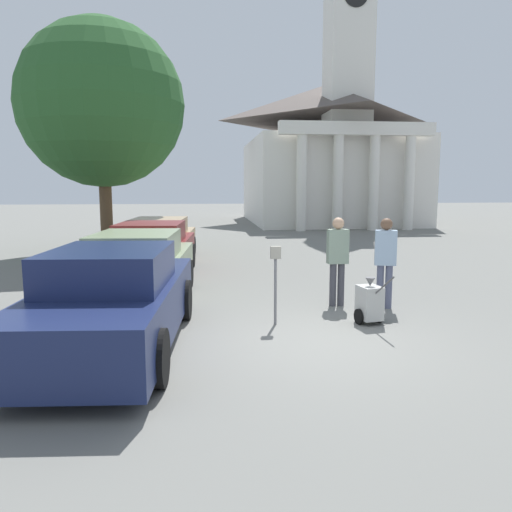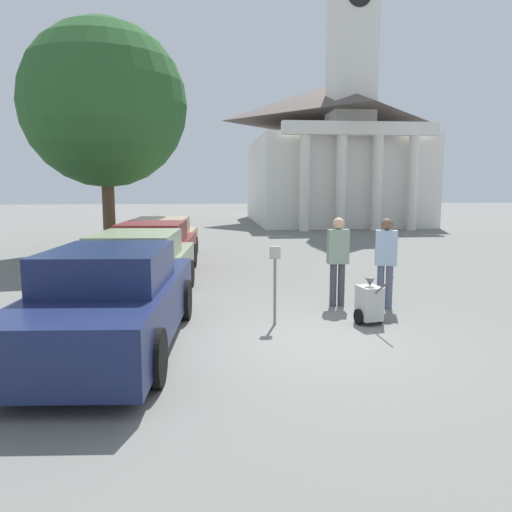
# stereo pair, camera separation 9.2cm
# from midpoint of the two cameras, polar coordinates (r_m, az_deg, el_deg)

# --- Properties ---
(ground_plane) EXTENTS (120.00, 120.00, 0.00)m
(ground_plane) POSITION_cam_midpoint_polar(r_m,az_deg,el_deg) (8.16, 6.16, -9.62)
(ground_plane) COLOR slate
(parked_car_navy) EXTENTS (2.28, 5.19, 1.56)m
(parked_car_navy) POSITION_cam_midpoint_polar(r_m,az_deg,el_deg) (7.90, -15.69, -5.00)
(parked_car_navy) COLOR #19234C
(parked_car_navy) RESTS_ON ground_plane
(parked_car_sage) EXTENTS (2.25, 5.31, 1.51)m
(parked_car_sage) POSITION_cam_midpoint_polar(r_m,az_deg,el_deg) (10.81, -13.01, -1.56)
(parked_car_sage) COLOR gray
(parked_car_sage) RESTS_ON ground_plane
(parked_car_maroon) EXTENTS (2.29, 4.99, 1.48)m
(parked_car_maroon) POSITION_cam_midpoint_polar(r_m,az_deg,el_deg) (13.86, -11.44, 0.56)
(parked_car_maroon) COLOR maroon
(parked_car_maroon) RESTS_ON ground_plane
(parked_car_tan) EXTENTS (2.28, 5.36, 1.42)m
(parked_car_tan) POSITION_cam_midpoint_polar(r_m,az_deg,el_deg) (16.60, -10.52, 1.67)
(parked_car_tan) COLOR tan
(parked_car_tan) RESTS_ON ground_plane
(parking_meter) EXTENTS (0.18, 0.09, 1.41)m
(parking_meter) POSITION_cam_midpoint_polar(r_m,az_deg,el_deg) (8.83, 2.49, -1.67)
(parking_meter) COLOR slate
(parking_meter) RESTS_ON ground_plane
(person_worker) EXTENTS (0.42, 0.24, 1.83)m
(person_worker) POSITION_cam_midpoint_polar(r_m,az_deg,el_deg) (10.33, 9.59, 0.05)
(person_worker) COLOR #3F3F47
(person_worker) RESTS_ON ground_plane
(person_supervisor) EXTENTS (0.47, 0.33, 1.83)m
(person_supervisor) POSITION_cam_midpoint_polar(r_m,az_deg,el_deg) (10.32, 14.86, -0.11)
(person_supervisor) COLOR #515670
(person_supervisor) RESTS_ON ground_plane
(equipment_cart) EXTENTS (0.51, 1.00, 1.00)m
(equipment_cart) POSITION_cam_midpoint_polar(r_m,az_deg,el_deg) (9.21, 13.11, -5.23)
(equipment_cart) COLOR #B2B2AD
(equipment_cart) RESTS_ON ground_plane
(church) EXTENTS (10.29, 13.23, 19.81)m
(church) POSITION_cam_midpoint_polar(r_m,az_deg,el_deg) (34.14, 8.70, 12.28)
(church) COLOR silver
(church) RESTS_ON ground_plane
(shade_tree) EXTENTS (5.78, 5.78, 8.18)m
(shade_tree) POSITION_cam_midpoint_polar(r_m,az_deg,el_deg) (19.09, -16.79, 16.20)
(shade_tree) COLOR brown
(shade_tree) RESTS_ON ground_plane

